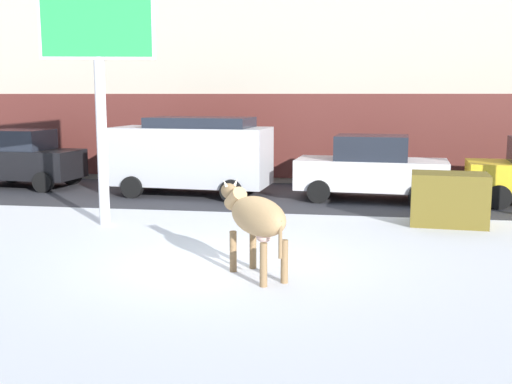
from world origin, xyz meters
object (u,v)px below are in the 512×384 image
at_px(cow_tan, 256,217).
at_px(car_silver_van, 192,154).
at_px(car_white_sedan, 371,168).
at_px(car_black_hatchback, 25,159).
at_px(billboard, 98,33).
at_px(pedestrian_far_left, 215,155).
at_px(dumpster, 449,199).
at_px(pedestrian_near_billboard, 330,156).

bearing_deg(cow_tan, car_silver_van, 111.77).
height_order(car_silver_van, car_white_sedan, car_silver_van).
relative_size(cow_tan, car_black_hatchback, 0.47).
distance_m(car_black_hatchback, car_silver_van, 5.81).
bearing_deg(billboard, cow_tan, -40.60).
bearing_deg(car_black_hatchback, pedestrian_far_left, 26.54).
bearing_deg(car_black_hatchback, billboard, -46.85).
bearing_deg(cow_tan, dumpster, 51.92).
height_order(cow_tan, pedestrian_far_left, pedestrian_far_left).
height_order(billboard, pedestrian_far_left, billboard).
distance_m(car_black_hatchback, pedestrian_far_left, 6.32).
relative_size(billboard, car_black_hatchback, 1.54).
relative_size(car_white_sedan, pedestrian_near_billboard, 2.50).
height_order(cow_tan, billboard, billboard).
distance_m(billboard, dumpster, 8.76).
xyz_separation_m(cow_tan, car_black_hatchback, (-8.97, 8.71, -0.07)).
height_order(pedestrian_far_left, dumpster, pedestrian_far_left).
distance_m(cow_tan, dumpster, 6.07).
xyz_separation_m(car_black_hatchback, car_silver_van, (5.76, -0.68, 0.32)).
bearing_deg(car_silver_van, billboard, -101.21).
distance_m(cow_tan, pedestrian_near_billboard, 11.55).
bearing_deg(car_white_sedan, car_black_hatchback, 176.27).
relative_size(cow_tan, car_silver_van, 0.36).
height_order(car_white_sedan, dumpster, car_white_sedan).
relative_size(billboard, car_white_sedan, 1.29).
xyz_separation_m(car_white_sedan, dumpster, (1.70, -3.23, -0.31)).
bearing_deg(car_black_hatchback, dumpster, -17.25).
relative_size(cow_tan, billboard, 0.31).
height_order(cow_tan, pedestrian_near_billboard, pedestrian_near_billboard).
bearing_deg(cow_tan, car_black_hatchback, 135.85).
bearing_deg(pedestrian_far_left, car_black_hatchback, -153.46).
bearing_deg(dumpster, billboard, -170.95).
bearing_deg(car_silver_van, cow_tan, -68.23).
distance_m(billboard, car_silver_van, 5.53).
relative_size(cow_tan, pedestrian_far_left, 0.99).
bearing_deg(billboard, car_silver_van, 78.79).
relative_size(pedestrian_near_billboard, dumpster, 1.02).
xyz_separation_m(billboard, dumpster, (7.84, 1.25, -3.71)).
bearing_deg(car_black_hatchback, pedestrian_near_billboard, 16.26).
height_order(billboard, car_silver_van, billboard).
height_order(billboard, car_white_sedan, billboard).
xyz_separation_m(pedestrian_near_billboard, pedestrian_far_left, (-4.03, 0.00, 0.00)).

